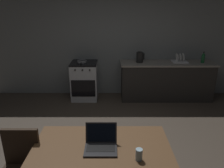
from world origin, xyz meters
TOP-DOWN VIEW (x-y plane):
  - ground_plane at (0.00, 0.00)m, footprint 12.00×12.00m
  - back_wall at (0.30, 2.56)m, footprint 6.40×0.10m
  - kitchen_counter at (1.31, 2.21)m, footprint 2.16×0.64m
  - stove_oven at (-0.62, 2.21)m, footprint 0.60×0.62m
  - dining_table at (-0.07, -0.85)m, footprint 1.40×0.91m
  - chair at (-0.92, -0.81)m, footprint 0.40×0.40m
  - laptop at (-0.08, -0.81)m, footprint 0.32×0.28m
  - electric_kettle at (0.67, 2.21)m, footprint 0.19×0.17m
  - bottle at (2.10, 2.16)m, footprint 0.07×0.07m
  - frying_pan at (-0.66, 2.18)m, footprint 0.22×0.39m
  - drinking_glass at (0.28, -0.99)m, footprint 0.06×0.06m
  - dish_rack at (1.59, 2.21)m, footprint 0.34×0.26m

SIDE VIEW (x-z plane):
  - ground_plane at x=0.00m, z-range 0.00..0.00m
  - stove_oven at x=-0.62m, z-range 0.00..0.89m
  - kitchen_counter at x=1.31m, z-range 0.00..0.89m
  - chair at x=-0.92m, z-range 0.07..0.98m
  - dining_table at x=-0.07m, z-range 0.31..1.06m
  - laptop at x=-0.08m, z-range 0.69..0.91m
  - drinking_glass at x=0.28m, z-range 0.75..0.87m
  - frying_pan at x=-0.66m, z-range 0.89..0.94m
  - dish_rack at x=1.59m, z-range 0.83..1.04m
  - electric_kettle at x=0.67m, z-range 0.88..1.13m
  - bottle at x=2.10m, z-range 0.88..1.14m
  - back_wall at x=0.30m, z-range 0.00..2.69m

